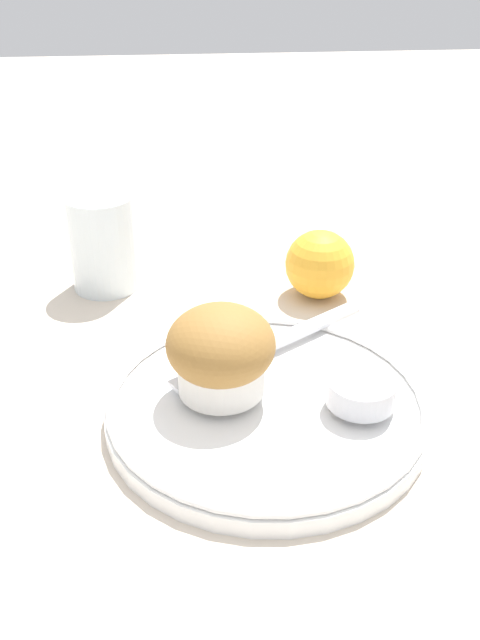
{
  "coord_description": "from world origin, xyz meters",
  "views": [
    {
      "loc": [
        -0.07,
        -0.42,
        0.34
      ],
      "look_at": [
        -0.03,
        0.06,
        0.06
      ],
      "focal_mm": 40.0,
      "sensor_mm": 36.0,
      "label": 1
    }
  ],
  "objects_px": {
    "butter_knife": "(271,344)",
    "orange_fruit": "(320,264)",
    "muffin": "(221,352)",
    "juice_glass": "(103,242)"
  },
  "relations": [
    {
      "from": "muffin",
      "to": "orange_fruit",
      "type": "bearing_deg",
      "value": 58.69
    },
    {
      "from": "butter_knife",
      "to": "orange_fruit",
      "type": "relative_size",
      "value": 2.55
    },
    {
      "from": "orange_fruit",
      "to": "juice_glass",
      "type": "bearing_deg",
      "value": 169.64
    },
    {
      "from": "butter_knife",
      "to": "muffin",
      "type": "bearing_deg",
      "value": -161.73
    },
    {
      "from": "muffin",
      "to": "butter_knife",
      "type": "bearing_deg",
      "value": 51.73
    },
    {
      "from": "muffin",
      "to": "juice_glass",
      "type": "height_order",
      "value": "juice_glass"
    },
    {
      "from": "orange_fruit",
      "to": "juice_glass",
      "type": "distance_m",
      "value": 0.22
    },
    {
      "from": "butter_knife",
      "to": "juice_glass",
      "type": "xyz_separation_m",
      "value": [
        -0.15,
        0.16,
        0.03
      ]
    },
    {
      "from": "butter_knife",
      "to": "orange_fruit",
      "type": "distance_m",
      "value": 0.14
    },
    {
      "from": "butter_knife",
      "to": "juice_glass",
      "type": "distance_m",
      "value": 0.22
    }
  ]
}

